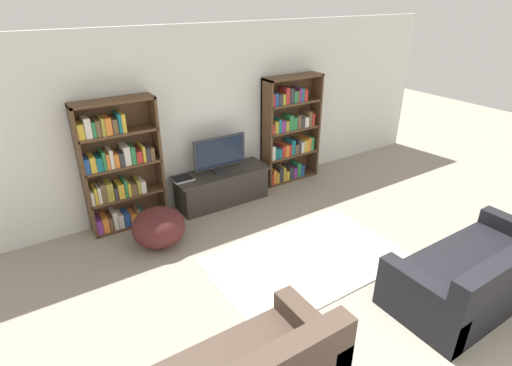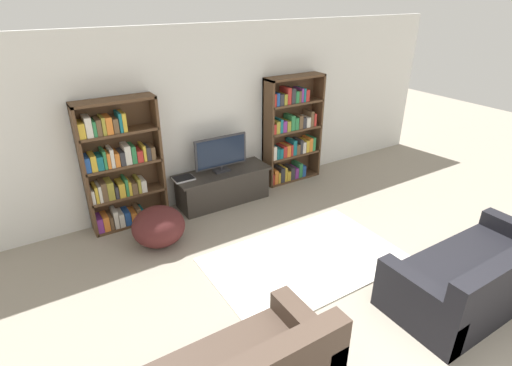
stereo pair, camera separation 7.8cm
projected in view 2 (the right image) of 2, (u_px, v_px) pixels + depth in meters
wall_back at (212, 116)px, 5.97m from camera, size 8.80×0.06×2.60m
bookshelf_left at (119, 167)px, 5.32m from camera, size 1.03×0.30×1.78m
bookshelf_right at (290, 132)px, 6.67m from camera, size 1.03×0.30×1.78m
tv_stand at (223, 186)px, 6.17m from camera, size 1.47×0.52×0.51m
television at (221, 153)px, 5.94m from camera, size 0.84×0.16×0.55m
laptop at (183, 178)px, 5.80m from camera, size 0.30×0.23×0.03m
area_rug at (305, 260)px, 4.90m from camera, size 2.33×1.48×0.02m
couch_right_sofa at (477, 277)px, 4.20m from camera, size 1.98×0.92×0.80m
beanbag_ottoman at (159, 226)px, 5.13m from camera, size 0.68×0.68×0.50m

